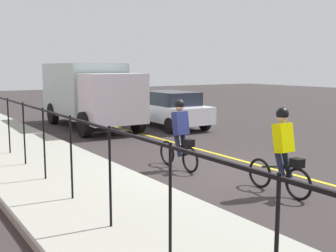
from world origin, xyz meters
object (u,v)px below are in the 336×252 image
Objects in this scene: cyclist_lead at (180,135)px; box_truck_background at (89,92)px; cyclist_follow at (282,152)px; patrol_sedan at (169,109)px.

box_truck_background reaches higher than cyclist_lead.
box_truck_background reaches higher than cyclist_follow.
patrol_sedan is (9.36, -3.38, -0.09)m from cyclist_follow.
box_truck_background is at bearing -2.98° from cyclist_follow.
cyclist_follow is (-2.95, -0.51, 0.00)m from cyclist_lead.
patrol_sedan is at bearing 56.48° from box_truck_background.
cyclist_follow is 0.41× the size of patrol_sedan.
cyclist_follow is 9.95m from patrol_sedan.
cyclist_lead is 0.41× the size of patrol_sedan.
cyclist_follow is at bearing 161.60° from patrol_sedan.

